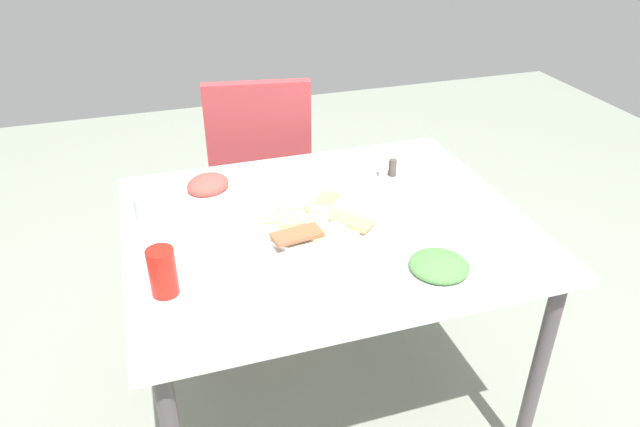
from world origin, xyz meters
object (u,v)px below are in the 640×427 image
dining_table (327,243)px  drinking_glass (149,213)px  soda_can (163,272)px  salad_plate_rice (439,267)px  spoon (439,166)px  pide_platter (311,221)px  paper_napkin (441,169)px  salad_plate_greens (208,187)px  dining_chair (260,167)px  condiment_caddy (388,174)px  fork (444,171)px

dining_table → drinking_glass: drinking_glass is taller
dining_table → drinking_glass: 0.51m
dining_table → soda_can: size_ratio=9.24×
dining_table → salad_plate_rice: bearing=-59.1°
soda_can → spoon: soda_can is taller
pide_platter → paper_napkin: 0.55m
salad_plate_greens → drinking_glass: size_ratio=2.19×
salad_plate_rice → paper_napkin: 0.59m
drinking_glass → paper_napkin: (0.95, 0.10, -0.05)m
salad_plate_greens → salad_plate_rice: 0.77m
dining_chair → condiment_caddy: 0.71m
paper_napkin → condiment_caddy: (-0.20, -0.01, 0.02)m
dining_chair → fork: size_ratio=5.18×
salad_plate_rice → soda_can: (-0.66, 0.12, 0.04)m
condiment_caddy → spoon: bearing=8.0°
soda_can → drinking_glass: (-0.01, 0.30, -0.01)m
dining_table → paper_napkin: bearing=23.3°
pide_platter → fork: pide_platter is taller
pide_platter → drinking_glass: (-0.43, 0.10, 0.04)m
dining_table → pide_platter: size_ratio=3.53×
soda_can → condiment_caddy: (0.74, 0.39, -0.04)m
salad_plate_rice → drinking_glass: drinking_glass is taller
paper_napkin → soda_can: bearing=-157.1°
dining_chair → soda_can: size_ratio=7.44×
dining_chair → drinking_glass: bearing=-123.0°
salad_plate_rice → soda_can: bearing=169.4°
salad_plate_rice → drinking_glass: bearing=147.9°
dining_table → spoon: 0.53m
dining_chair → spoon: dining_chair is taller
dining_chair → salad_plate_rice: size_ratio=4.57×
salad_plate_rice → spoon: size_ratio=1.01×
dining_chair → drinking_glass: 0.87m
dining_chair → salad_plate_rice: 1.16m
dining_chair → dining_table: bearing=-87.9°
spoon → condiment_caddy: 0.20m
drinking_glass → spoon: 0.96m
dining_chair → condiment_caddy: bearing=-63.9°
pide_platter → spoon: pide_platter is taller
spoon → dining_chair: bearing=143.2°
dining_chair → pide_platter: size_ratio=2.84×
dining_table → fork: 0.51m
dining_table → dining_chair: (-0.03, 0.80, -0.12)m
paper_napkin → condiment_caddy: bearing=-177.1°
dining_chair → fork: 0.82m
paper_napkin → dining_chair: bearing=129.8°
drinking_glass → condiment_caddy: 0.76m
dining_table → drinking_glass: (-0.48, 0.10, 0.13)m
soda_can → condiment_caddy: 0.83m
drinking_glass → fork: 0.96m
salad_plate_greens → salad_plate_rice: size_ratio=1.20×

